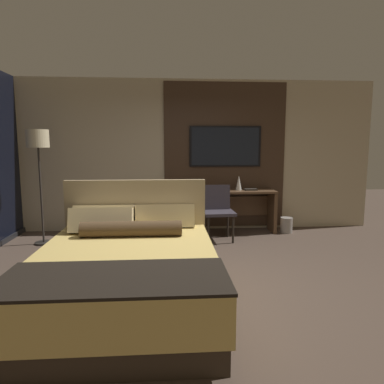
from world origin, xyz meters
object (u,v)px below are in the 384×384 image
object	(u,v)px
bed	(127,272)
vase_tall	(239,183)
desk	(226,204)
floor_lamp	(38,148)
vase_short	(188,186)
tv	(225,146)
desk_chair	(217,207)
waste_bin	(286,225)
book	(251,189)

from	to	relation	value
bed	vase_tall	xyz separation A→B (m)	(1.71, 2.90, 0.56)
desk	floor_lamp	bearing A→B (deg)	-169.28
desk	vase_short	xyz separation A→B (m)	(-0.71, 0.02, 0.33)
bed	tv	xyz separation A→B (m)	(1.48, 3.09, 1.22)
bed	desk_chair	size ratio (longest dim) A/B	2.37
desk	vase_tall	xyz separation A→B (m)	(0.23, 0.01, 0.39)
vase_tall	waste_bin	xyz separation A→B (m)	(0.87, -0.18, -0.77)
waste_bin	desk	bearing A→B (deg)	171.46
book	bed	bearing A→B (deg)	-123.91
bed	book	distance (m)	3.48
desk_chair	vase_tall	distance (m)	0.77
desk	waste_bin	bearing A→B (deg)	-8.54
waste_bin	vase_short	bearing A→B (deg)	174.29
floor_lamp	waste_bin	distance (m)	4.45
bed	floor_lamp	bearing A→B (deg)	125.18
desk_chair	floor_lamp	size ratio (longest dim) A/B	0.50
bed	vase_short	world-z (taller)	bed
vase_short	desk_chair	bearing A→B (deg)	-47.06
vase_tall	book	world-z (taller)	vase_tall
bed	desk	world-z (taller)	bed
waste_bin	tv	bearing A→B (deg)	161.77
vase_tall	book	size ratio (longest dim) A/B	1.17
bed	desk	size ratio (longest dim) A/B	1.23
vase_short	book	world-z (taller)	vase_short
vase_tall	vase_short	distance (m)	0.94
vase_tall	vase_short	bearing A→B (deg)	179.71
tv	floor_lamp	distance (m)	3.20
waste_bin	bed	bearing A→B (deg)	-133.37
desk_chair	tv	bearing A→B (deg)	68.18
tv	book	bearing A→B (deg)	-27.01
desk	vase_short	size ratio (longest dim) A/B	11.45
tv	waste_bin	world-z (taller)	tv
bed	waste_bin	distance (m)	3.76
tv	floor_lamp	xyz separation A→B (m)	(-3.11, -0.78, -0.02)
book	waste_bin	distance (m)	0.93
desk	floor_lamp	xyz separation A→B (m)	(-3.11, -0.59, 1.03)
desk	floor_lamp	size ratio (longest dim) A/B	0.96
vase_tall	book	bearing A→B (deg)	-10.82
vase_tall	vase_short	world-z (taller)	vase_tall
desk	book	world-z (taller)	book
tv	waste_bin	distance (m)	1.84
vase_short	book	xyz separation A→B (m)	(1.15, -0.05, -0.06)
floor_lamp	vase_tall	bearing A→B (deg)	10.19
floor_lamp	book	world-z (taller)	floor_lamp
desk_chair	floor_lamp	distance (m)	3.04
desk_chair	vase_short	distance (m)	0.76
bed	tv	bearing A→B (deg)	64.37
bed	desk_chair	xyz separation A→B (m)	(1.25, 2.40, 0.21)
desk_chair	vase_tall	bearing A→B (deg)	44.39
tv	vase_tall	bearing A→B (deg)	-38.89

